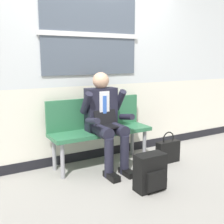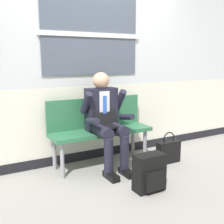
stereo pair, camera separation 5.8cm
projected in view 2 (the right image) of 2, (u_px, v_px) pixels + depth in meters
The scene contains 6 objects.
ground_plane at pixel (116, 169), 3.64m from camera, with size 18.00×18.00×0.00m, color gray.
station_wall at pixel (96, 64), 3.87m from camera, with size 6.61×0.16×2.67m.
bench_with_person at pixel (99, 125), 3.74m from camera, with size 1.35×0.42×0.89m.
person_seated at pixel (106, 119), 3.55m from camera, with size 0.57×0.70×1.23m.
backpack at pixel (150, 173), 3.01m from camera, with size 0.33×0.22×0.41m.
handbag at pixel (168, 152), 3.82m from camera, with size 0.35×0.11×0.43m.
Camera 2 is at (-1.72, -2.98, 1.40)m, focal length 45.16 mm.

